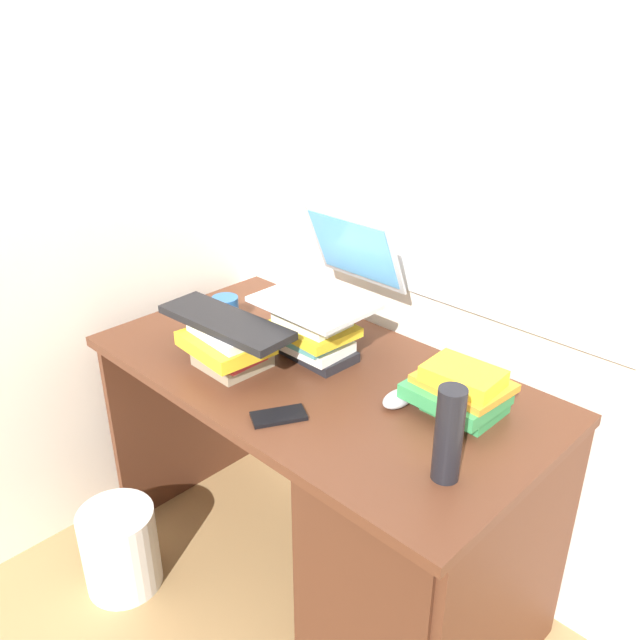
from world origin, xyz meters
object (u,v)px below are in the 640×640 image
object	(u,v)px
keyboard	(225,322)
mug	(226,311)
book_stack_keyboard_riser	(227,347)
water_bottle	(449,435)
desk	(399,530)
cell_phone	(279,416)
laptop	(331,280)
computer_mouse	(398,399)
book_stack_tall	(314,330)
book_stack_side	(461,390)
wastebasket	(120,548)

from	to	relation	value
keyboard	mug	world-z (taller)	keyboard
book_stack_keyboard_riser	water_bottle	world-z (taller)	water_bottle
water_bottle	desk	bearing A→B (deg)	151.02
desk	cell_phone	bearing A→B (deg)	-140.73
desk	keyboard	xyz separation A→B (m)	(-0.55, -0.12, 0.48)
cell_phone	laptop	bearing A→B (deg)	142.66
laptop	computer_mouse	xyz separation A→B (m)	(0.33, -0.10, -0.21)
book_stack_tall	keyboard	distance (m)	0.26
book_stack_tall	cell_phone	world-z (taller)	book_stack_tall
desk	mug	bearing A→B (deg)	177.03
book_stack_side	keyboard	distance (m)	0.66
mug	keyboard	bearing A→B (deg)	-37.62
book_stack_tall	laptop	world-z (taller)	laptop
cell_phone	mug	bearing A→B (deg)	-176.33
book_stack_tall	book_stack_side	bearing A→B (deg)	6.07
desk	book_stack_keyboard_riser	bearing A→B (deg)	-166.78
book_stack_side	laptop	xyz separation A→B (m)	(-0.46, 0.02, 0.16)
wastebasket	desk	bearing A→B (deg)	30.48
book_stack_side	laptop	bearing A→B (deg)	177.91
laptop	mug	distance (m)	0.41
desk	water_bottle	bearing A→B (deg)	-28.98
laptop	cell_phone	xyz separation A→B (m)	(0.16, -0.35, -0.22)
computer_mouse	keyboard	bearing A→B (deg)	-159.70
mug	wastebasket	size ratio (longest dim) A/B	0.43
keyboard	mug	size ratio (longest dim) A/B	3.42
computer_mouse	water_bottle	world-z (taller)	water_bottle
cell_phone	water_bottle	bearing A→B (deg)	42.01
book_stack_tall	book_stack_keyboard_riser	distance (m)	0.25
book_stack_keyboard_riser	computer_mouse	distance (m)	0.50
book_stack_tall	water_bottle	world-z (taller)	water_bottle
computer_mouse	book_stack_tall	bearing A→B (deg)	174.67
book_stack_tall	keyboard	size ratio (longest dim) A/B	0.57
computer_mouse	water_bottle	size ratio (longest dim) A/B	0.46
book_stack_side	keyboard	world-z (taller)	keyboard
computer_mouse	cell_phone	world-z (taller)	computer_mouse
desk	book_stack_tall	world-z (taller)	book_stack_tall
book_stack_keyboard_riser	water_bottle	bearing A→B (deg)	1.98
mug	computer_mouse	bearing A→B (deg)	1.30
mug	book_stack_tall	bearing A→B (deg)	7.65
book_stack_keyboard_riser	cell_phone	world-z (taller)	book_stack_keyboard_riser
book_stack_tall	cell_phone	bearing A→B (deg)	-60.91
book_stack_keyboard_riser	laptop	size ratio (longest dim) A/B	0.75
book_stack_side	computer_mouse	xyz separation A→B (m)	(-0.13, -0.08, -0.05)
book_stack_tall	water_bottle	bearing A→B (deg)	-17.66
book_stack_side	water_bottle	size ratio (longest dim) A/B	1.06
book_stack_side	computer_mouse	distance (m)	0.16
book_stack_side	wastebasket	distance (m)	1.20
cell_phone	wastebasket	xyz separation A→B (m)	(-0.50, -0.24, -0.62)
keyboard	water_bottle	size ratio (longest dim) A/B	1.86
book_stack_keyboard_riser	computer_mouse	bearing A→B (deg)	21.14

